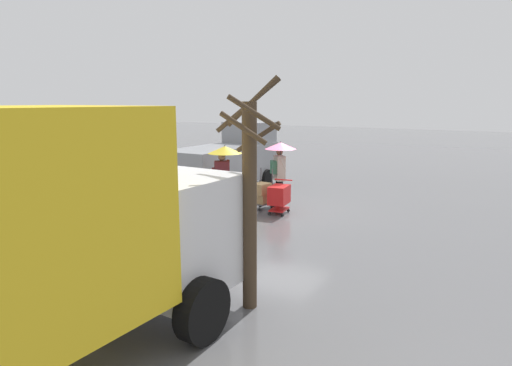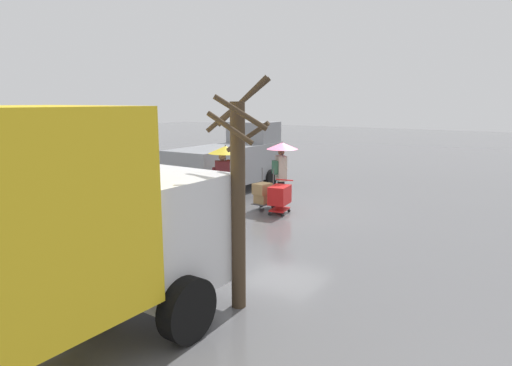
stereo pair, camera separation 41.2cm
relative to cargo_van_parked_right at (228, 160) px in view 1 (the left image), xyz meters
name	(u,v)px [view 1 (the left image)]	position (x,y,z in m)	size (l,w,h in m)	color
ground_plane	(286,207)	(-3.27, 1.38, -1.18)	(90.00, 90.00, 0.00)	#5B5B5E
slush_patch_near_cluster	(166,223)	(-1.20, 4.86, -1.18)	(2.29, 2.29, 0.01)	silver
slush_patch_under_van	(10,251)	(0.30, 8.51, -1.18)	(2.40, 2.40, 0.01)	#999BA0
cargo_van_parked_right	(228,160)	(0.00, 0.00, 0.00)	(2.23, 5.36, 2.60)	gray
shopping_cart_vendor	(279,196)	(-3.46, 2.21, -0.61)	(0.68, 0.90, 1.02)	red
hand_dolly_boxes	(262,193)	(-2.73, 2.05, -0.64)	(0.55, 0.73, 1.32)	#515156
pedestrian_pink_side	(224,163)	(-2.04, 3.14, 0.41)	(1.04, 1.04, 2.15)	black
pedestrian_black_side	(280,159)	(-2.90, 1.14, 0.39)	(1.04, 1.04, 2.15)	black
bare_tree_near	(250,195)	(-5.97, 7.97, 0.75)	(1.37, 1.37, 3.86)	#423323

